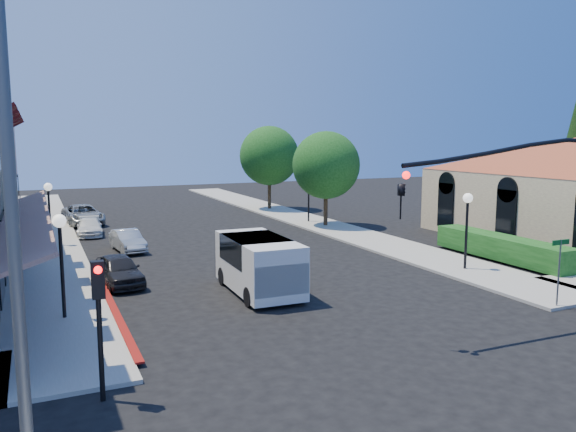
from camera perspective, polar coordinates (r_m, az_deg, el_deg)
name	(u,v)px	position (r m, az deg, el deg)	size (l,w,h in m)	color
ground	(424,367)	(15.83, 13.69, -14.64)	(120.00, 120.00, 0.00)	black
sidewalk_left	(45,232)	(38.89, -23.48, -1.54)	(3.50, 50.00, 0.12)	#99968B
sidewalk_right	(294,217)	(42.81, 0.61, -0.06)	(3.50, 50.00, 0.12)	#99968B
curb_red_strip	(115,314)	(20.46, -17.18, -9.53)	(0.25, 10.00, 0.06)	maroon
hedge	(501,260)	(29.81, 20.83, -4.24)	(1.40, 8.00, 1.10)	#134413
street_tree_a	(326,165)	(37.99, 3.88, 5.17)	(4.56, 4.56, 6.48)	#3A2717
street_tree_b	(269,156)	(47.01, -1.92, 6.14)	(4.94, 4.94, 7.02)	#3A2717
signal_mast_arm	(547,198)	(19.90, 24.80, 1.64)	(8.01, 0.39, 6.00)	black
secondary_signal	(99,305)	(13.41, -18.66, -8.52)	(0.28, 0.42, 3.32)	black
cobra_streetlight	(36,187)	(9.46, -24.27, 2.69)	(3.60, 0.25, 9.31)	#595B5E
street_name_sign	(559,262)	(21.95, 25.86, -4.22)	(0.80, 0.06, 2.50)	#595B5E
lamppost_left_near	(60,240)	(19.71, -22.12, -2.24)	(0.44, 0.44, 3.57)	black
lamppost_left_far	(49,198)	(33.59, -23.14, 1.69)	(0.44, 0.44, 3.57)	black
lamppost_right_near	(467,212)	(26.46, 17.75, 0.43)	(0.44, 0.44, 3.57)	black
lamppost_right_far	(309,185)	(39.72, 2.11, 3.19)	(0.44, 0.44, 3.57)	black
white_van	(259,262)	(21.90, -2.95, -4.65)	(2.27, 4.93, 2.16)	silver
parked_car_a	(119,270)	(24.22, -16.81, -5.27)	(1.48, 3.68, 1.25)	black
parked_car_b	(128,241)	(31.21, -15.98, -2.42)	(1.21, 3.47, 1.14)	#B2B6B8
parked_car_c	(90,227)	(36.96, -19.51, -1.07)	(1.47, 3.62, 1.05)	silver
parked_car_d	(83,215)	(41.78, -20.11, 0.12)	(2.28, 4.95, 1.38)	#969A9B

